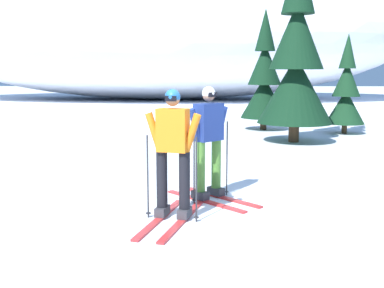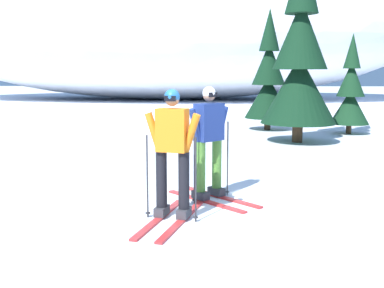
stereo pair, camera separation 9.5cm
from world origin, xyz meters
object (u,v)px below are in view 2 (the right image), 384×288
skier_orange_jacket (172,152)px  pine_tree_far_left (268,80)px  pine_tree_center_left (300,61)px  skier_navy_jacket (209,140)px  pine_tree_center (351,92)px

skier_orange_jacket → pine_tree_far_left: size_ratio=0.45×
pine_tree_center_left → skier_orange_jacket: bearing=-112.9°
skier_navy_jacket → pine_tree_center: 9.20m
skier_navy_jacket → pine_tree_far_left: (2.01, 8.99, 0.78)m
pine_tree_far_left → skier_navy_jacket: bearing=-102.6°
skier_navy_jacket → pine_tree_center_left: 6.72m
pine_tree_far_left → skier_orange_jacket: bearing=-104.1°
pine_tree_far_left → pine_tree_center_left: (0.49, -2.89, 0.56)m
pine_tree_center_left → pine_tree_center: 2.93m
pine_tree_far_left → pine_tree_center_left: 2.99m
skier_orange_jacket → pine_tree_center: size_ratio=0.57×
pine_tree_center → pine_tree_center_left: bearing=-136.3°
pine_tree_far_left → pine_tree_center_left: size_ratio=0.75×
skier_orange_jacket → pine_tree_center: 10.33m
pine_tree_center_left → pine_tree_center: bearing=43.7°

